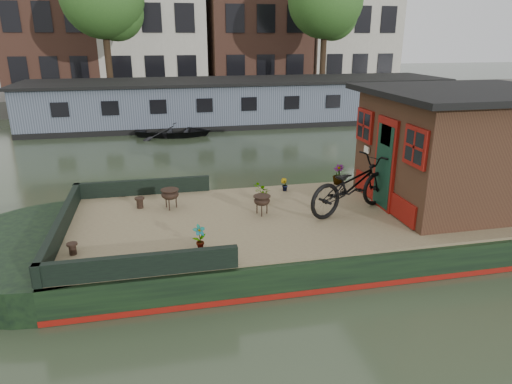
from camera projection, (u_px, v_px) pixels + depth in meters
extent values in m
plane|color=#27311F|center=(360.00, 237.00, 9.78)|extent=(120.00, 120.00, 0.00)
cube|color=black|center=(361.00, 224.00, 9.68)|extent=(12.00, 4.00, 0.60)
cylinder|color=black|center=(61.00, 251.00, 8.47)|extent=(4.00, 4.00, 0.60)
cube|color=maroon|center=(360.00, 234.00, 9.76)|extent=(12.02, 4.02, 0.10)
cube|color=olive|center=(362.00, 210.00, 9.57)|extent=(11.80, 3.80, 0.05)
cube|color=black|center=(62.00, 224.00, 8.32)|extent=(0.12, 4.00, 0.35)
cube|color=black|center=(143.00, 187.00, 10.38)|extent=(3.00, 0.12, 0.35)
cube|color=black|center=(139.00, 266.00, 6.83)|extent=(3.00, 0.12, 0.35)
cube|color=black|center=(463.00, 150.00, 9.63)|extent=(3.50, 3.00, 2.30)
cube|color=black|center=(472.00, 92.00, 9.24)|extent=(4.00, 3.50, 0.12)
cube|color=maroon|center=(385.00, 164.00, 9.34)|extent=(0.06, 0.80, 1.90)
cube|color=black|center=(384.00, 166.00, 9.35)|extent=(0.04, 0.64, 1.70)
cube|color=maroon|center=(416.00, 147.00, 8.18)|extent=(0.06, 0.72, 0.72)
cube|color=maroon|center=(365.00, 126.00, 10.12)|extent=(0.06, 0.72, 0.72)
imported|color=black|center=(352.00, 185.00, 9.25)|extent=(2.28, 1.51, 1.13)
imported|color=maroon|center=(200.00, 237.00, 7.70)|extent=(0.27, 0.22, 0.43)
imported|color=brown|center=(284.00, 185.00, 10.64)|extent=(0.21, 0.21, 0.30)
imported|color=brown|center=(263.00, 193.00, 9.88)|extent=(0.50, 0.49, 0.42)
imported|color=#9C4A2A|center=(338.00, 175.00, 11.09)|extent=(0.38, 0.38, 0.49)
cylinder|color=black|center=(140.00, 203.00, 9.58)|extent=(0.20, 0.20, 0.23)
cylinder|color=black|center=(73.00, 249.00, 7.54)|extent=(0.18, 0.18, 0.20)
imported|color=black|center=(174.00, 128.00, 19.62)|extent=(3.59, 2.89, 0.66)
cube|color=slate|center=(241.00, 102.00, 22.40)|extent=(20.00, 4.00, 2.00)
cube|color=black|center=(241.00, 81.00, 22.06)|extent=(20.40, 4.40, 0.12)
cube|color=black|center=(241.00, 120.00, 22.68)|extent=(20.00, 4.05, 0.24)
cube|color=#47443F|center=(222.00, 97.00, 28.58)|extent=(60.00, 6.00, 0.90)
cylinder|color=#332316|center=(108.00, 59.00, 25.10)|extent=(0.36, 0.36, 4.00)
sphere|color=#244D19|center=(116.00, 12.00, 24.72)|extent=(3.00, 3.00, 3.00)
cylinder|color=#332316|center=(323.00, 57.00, 27.61)|extent=(0.36, 0.36, 4.00)
sphere|color=#244D19|center=(326.00, 0.00, 26.57)|extent=(4.40, 4.40, 4.40)
sphere|color=#244D19|center=(333.00, 15.00, 27.23)|extent=(3.00, 3.00, 3.00)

